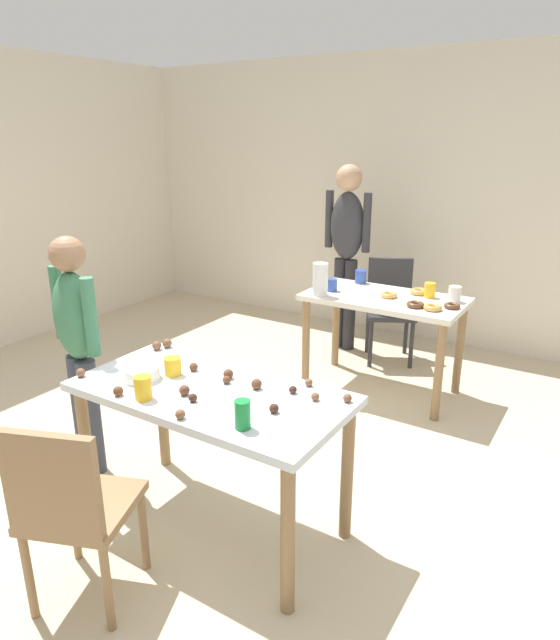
# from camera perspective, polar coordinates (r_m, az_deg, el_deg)

# --- Properties ---
(ground_plane) EXTENTS (6.40, 6.40, 0.00)m
(ground_plane) POSITION_cam_1_polar(r_m,az_deg,el_deg) (3.14, -6.91, -18.45)
(ground_plane) COLOR beige
(wall_back) EXTENTS (6.40, 0.10, 2.60)m
(wall_back) POSITION_cam_1_polar(r_m,az_deg,el_deg) (5.40, 14.79, 11.67)
(wall_back) COLOR beige
(wall_back) RESTS_ON ground_plane
(dining_table_near) EXTENTS (1.31, 0.66, 0.75)m
(dining_table_near) POSITION_cam_1_polar(r_m,az_deg,el_deg) (2.69, -7.11, -9.08)
(dining_table_near) COLOR silver
(dining_table_near) RESTS_ON ground_plane
(dining_table_far) EXTENTS (1.15, 0.63, 0.75)m
(dining_table_far) POSITION_cam_1_polar(r_m,az_deg,el_deg) (4.21, 10.57, 0.86)
(dining_table_far) COLOR silver
(dining_table_far) RESTS_ON ground_plane
(chair_near_table) EXTENTS (0.52, 0.52, 0.87)m
(chair_near_table) POSITION_cam_1_polar(r_m,az_deg,el_deg) (2.45, -20.57, -17.27)
(chair_near_table) COLOR olive
(chair_near_table) RESTS_ON ground_plane
(chair_far_table) EXTENTS (0.54, 0.54, 0.87)m
(chair_far_table) POSITION_cam_1_polar(r_m,az_deg,el_deg) (4.91, 11.18, 1.71)
(chair_far_table) COLOR #2D2D33
(chair_far_table) RESTS_ON ground_plane
(person_girl_near) EXTENTS (0.45, 0.27, 1.38)m
(person_girl_near) POSITION_cam_1_polar(r_m,az_deg,el_deg) (3.26, -20.02, -1.75)
(person_girl_near) COLOR #383D4C
(person_girl_near) RESTS_ON ground_plane
(person_adult_far) EXTENTS (0.45, 0.23, 1.65)m
(person_adult_far) POSITION_cam_1_polar(r_m,az_deg,el_deg) (4.97, 6.85, 8.08)
(person_adult_far) COLOR #28282D
(person_adult_far) RESTS_ON ground_plane
(mixing_bowl) EXTENTS (0.18, 0.18, 0.06)m
(mixing_bowl) POSITION_cam_1_polar(r_m,az_deg,el_deg) (2.80, -14.03, -5.28)
(mixing_bowl) COLOR white
(mixing_bowl) RESTS_ON dining_table_near
(soda_can) EXTENTS (0.07, 0.07, 0.12)m
(soda_can) POSITION_cam_1_polar(r_m,az_deg,el_deg) (2.28, -3.86, -9.62)
(soda_can) COLOR #198438
(soda_can) RESTS_ON dining_table_near
(fork_near) EXTENTS (0.17, 0.02, 0.01)m
(fork_near) POSITION_cam_1_polar(r_m,az_deg,el_deg) (3.01, -9.63, -3.82)
(fork_near) COLOR silver
(fork_near) RESTS_ON dining_table_near
(cup_near_0) EXTENTS (0.08, 0.08, 0.09)m
(cup_near_0) POSITION_cam_1_polar(r_m,az_deg,el_deg) (2.81, -10.92, -4.67)
(cup_near_0) COLOR yellow
(cup_near_0) RESTS_ON dining_table_near
(cup_near_1) EXTENTS (0.08, 0.08, 0.11)m
(cup_near_1) POSITION_cam_1_polar(r_m,az_deg,el_deg) (2.58, -13.84, -6.74)
(cup_near_1) COLOR yellow
(cup_near_1) RESTS_ON dining_table_near
(cake_ball_0) EXTENTS (0.04, 0.04, 0.04)m
(cake_ball_0) POSITION_cam_1_polar(r_m,az_deg,el_deg) (2.51, 6.91, -7.93)
(cake_ball_0) COLOR brown
(cake_ball_0) RESTS_ON dining_table_near
(cake_ball_1) EXTENTS (0.04, 0.04, 0.04)m
(cake_ball_1) POSITION_cam_1_polar(r_m,az_deg,el_deg) (2.39, -10.17, -9.47)
(cake_ball_1) COLOR brown
(cake_ball_1) RESTS_ON dining_table_near
(cake_ball_2) EXTENTS (0.05, 0.05, 0.05)m
(cake_ball_2) POSITION_cam_1_polar(r_m,az_deg,el_deg) (3.15, -12.51, -2.57)
(cake_ball_2) COLOR brown
(cake_ball_2) RESTS_ON dining_table_near
(cake_ball_3) EXTENTS (0.05, 0.05, 0.05)m
(cake_ball_3) POSITION_cam_1_polar(r_m,az_deg,el_deg) (3.17, -11.48, -2.34)
(cake_ball_3) COLOR brown
(cake_ball_3) RESTS_ON dining_table_near
(cake_ball_4) EXTENTS (0.04, 0.04, 0.04)m
(cake_ball_4) POSITION_cam_1_polar(r_m,az_deg,el_deg) (2.65, 2.97, -6.41)
(cake_ball_4) COLOR brown
(cake_ball_4) RESTS_ON dining_table_near
(cake_ball_5) EXTENTS (0.04, 0.04, 0.04)m
(cake_ball_5) POSITION_cam_1_polar(r_m,az_deg,el_deg) (2.68, -5.53, -6.13)
(cake_ball_5) COLOR brown
(cake_ball_5) RESTS_ON dining_table_near
(cake_ball_6) EXTENTS (0.05, 0.05, 0.05)m
(cake_ball_6) POSITION_cam_1_polar(r_m,az_deg,el_deg) (2.59, -9.76, -7.10)
(cake_ball_6) COLOR brown
(cake_ball_6) RESTS_ON dining_table_near
(cake_ball_7) EXTENTS (0.04, 0.04, 0.04)m
(cake_ball_7) POSITION_cam_1_polar(r_m,az_deg,el_deg) (2.53, -8.91, -7.87)
(cake_ball_7) COLOR #3D2319
(cake_ball_7) RESTS_ON dining_table_near
(cake_ball_8) EXTENTS (0.04, 0.04, 0.04)m
(cake_ball_8) POSITION_cam_1_polar(r_m,az_deg,el_deg) (2.58, 1.32, -7.14)
(cake_ball_8) COLOR #3D2319
(cake_ball_8) RESTS_ON dining_table_near
(cake_ball_9) EXTENTS (0.04, 0.04, 0.04)m
(cake_ball_9) POSITION_cam_1_polar(r_m,az_deg,el_deg) (2.91, -19.73, -5.10)
(cake_ball_9) COLOR brown
(cake_ball_9) RESTS_ON dining_table_near
(cake_ball_10) EXTENTS (0.05, 0.05, 0.05)m
(cake_ball_10) POSITION_cam_1_polar(r_m,az_deg,el_deg) (2.73, -5.32, -5.52)
(cake_ball_10) COLOR brown
(cake_ball_10) RESTS_ON dining_table_near
(cake_ball_11) EXTENTS (0.05, 0.05, 0.05)m
(cake_ball_11) POSITION_cam_1_polar(r_m,az_deg,el_deg) (2.62, -2.42, -6.56)
(cake_ball_11) COLOR brown
(cake_ball_11) RESTS_ON dining_table_near
(cake_ball_12) EXTENTS (0.05, 0.05, 0.05)m
(cake_ball_12) POSITION_cam_1_polar(r_m,az_deg,el_deg) (2.65, -16.23, -7.00)
(cake_ball_12) COLOR brown
(cake_ball_12) RESTS_ON dining_table_near
(cake_ball_13) EXTENTS (0.04, 0.04, 0.04)m
(cake_ball_13) POSITION_cam_1_polar(r_m,az_deg,el_deg) (2.84, -8.84, -4.77)
(cake_ball_13) COLOR brown
(cake_ball_13) RESTS_ON dining_table_near
(cake_ball_14) EXTENTS (0.04, 0.04, 0.04)m
(cake_ball_14) POSITION_cam_1_polar(r_m,az_deg,el_deg) (2.41, -0.62, -9.03)
(cake_ball_14) COLOR #3D2319
(cake_ball_14) RESTS_ON dining_table_near
(cake_ball_15) EXTENTS (0.04, 0.04, 0.04)m
(cake_ball_15) POSITION_cam_1_polar(r_m,az_deg,el_deg) (2.52, 3.62, -7.83)
(cake_ball_15) COLOR brown
(cake_ball_15) RESTS_ON dining_table_near
(pitcher_far) EXTENTS (0.11, 0.11, 0.24)m
(pitcher_far) POSITION_cam_1_polar(r_m,az_deg,el_deg) (4.10, 4.15, 4.16)
(pitcher_far) COLOR white
(pitcher_far) RESTS_ON dining_table_far
(cup_far_0) EXTENTS (0.09, 0.09, 0.11)m
(cup_far_0) POSITION_cam_1_polar(r_m,az_deg,el_deg) (4.15, 17.43, 2.56)
(cup_far_0) COLOR white
(cup_far_0) RESTS_ON dining_table_far
(cup_far_1) EXTENTS (0.08, 0.08, 0.11)m
(cup_far_1) POSITION_cam_1_polar(r_m,az_deg,el_deg) (4.21, 15.07, 2.97)
(cup_far_1) COLOR yellow
(cup_far_1) RESTS_ON dining_table_far
(cup_far_2) EXTENTS (0.08, 0.08, 0.09)m
(cup_far_2) POSITION_cam_1_polar(r_m,az_deg,el_deg) (4.26, 5.34, 3.59)
(cup_far_2) COLOR #3351B2
(cup_far_2) RESTS_ON dining_table_far
(cup_far_3) EXTENTS (0.09, 0.09, 0.11)m
(cup_far_3) POSITION_cam_1_polar(r_m,az_deg,el_deg) (4.51, 8.26, 4.42)
(cup_far_3) COLOR #3351B2
(cup_far_3) RESTS_ON dining_table_far
(donut_far_0) EXTENTS (0.12, 0.12, 0.04)m
(donut_far_0) POSITION_cam_1_polar(r_m,az_deg,el_deg) (3.95, 13.68, 1.54)
(donut_far_0) COLOR brown
(donut_far_0) RESTS_ON dining_table_far
(donut_far_1) EXTENTS (0.12, 0.12, 0.04)m
(donut_far_1) POSITION_cam_1_polar(r_m,az_deg,el_deg) (3.91, 15.35, 1.24)
(donut_far_1) COLOR gold
(donut_far_1) RESTS_ON dining_table_far
(donut_far_2) EXTENTS (0.11, 0.11, 0.03)m
(donut_far_2) POSITION_cam_1_polar(r_m,az_deg,el_deg) (3.99, 17.19, 1.39)
(donut_far_2) COLOR brown
(donut_far_2) RESTS_ON dining_table_far
(donut_far_3) EXTENTS (0.13, 0.13, 0.04)m
(donut_far_3) POSITION_cam_1_polar(r_m,az_deg,el_deg) (4.28, 14.04, 2.83)
(donut_far_3) COLOR gold
(donut_far_3) RESTS_ON dining_table_far
(donut_far_4) EXTENTS (0.12, 0.12, 0.04)m
(donut_far_4) POSITION_cam_1_polar(r_m,az_deg,el_deg) (4.15, 11.06, 2.53)
(donut_far_4) COLOR gold
(donut_far_4) RESTS_ON dining_table_far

